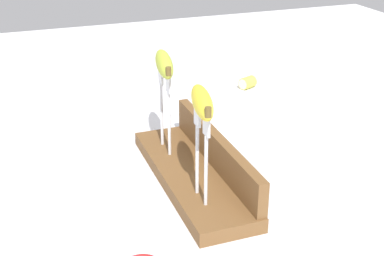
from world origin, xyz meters
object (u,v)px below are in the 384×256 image
(banana_raised_left, at_px, (164,64))
(banana_chunk_near, at_px, (247,83))
(banana_raised_right, at_px, (202,102))
(fork_stand_left, at_px, (165,105))
(fork_fallen_far, at_px, (295,163))
(fork_stand_right, at_px, (202,149))
(fork_fallen_near, at_px, (197,107))

(banana_raised_left, height_order, banana_chunk_near, banana_raised_left)
(banana_raised_left, xyz_separation_m, banana_raised_right, (0.23, 0.00, -0.00))
(banana_raised_right, bearing_deg, fork_stand_left, -180.00)
(fork_fallen_far, bearing_deg, fork_stand_right, -68.05)
(fork_stand_left, distance_m, fork_fallen_far, 0.33)
(banana_raised_right, bearing_deg, banana_raised_left, -180.00)
(banana_raised_right, xyz_separation_m, fork_fallen_far, (-0.11, 0.28, -0.23))
(fork_fallen_far, bearing_deg, fork_fallen_near, -167.06)
(fork_fallen_near, bearing_deg, fork_stand_left, -33.08)
(fork_stand_right, xyz_separation_m, banana_chunk_near, (-0.61, 0.39, -0.12))
(fork_stand_left, xyz_separation_m, banana_raised_right, (0.23, 0.00, 0.09))
(fork_fallen_near, bearing_deg, banana_chunk_near, 115.42)
(fork_fallen_near, bearing_deg, fork_stand_right, -19.79)
(fork_stand_left, relative_size, fork_fallen_near, 1.03)
(fork_stand_right, bearing_deg, fork_fallen_far, 111.95)
(fork_stand_left, height_order, banana_raised_left, banana_raised_left)
(banana_raised_left, bearing_deg, fork_fallen_far, 66.88)
(fork_fallen_near, height_order, banana_chunk_near, banana_chunk_near)
(fork_stand_left, bearing_deg, banana_raised_right, 0.00)
(fork_fallen_far, relative_size, banana_chunk_near, 2.22)
(fork_fallen_near, bearing_deg, fork_fallen_far, 12.94)
(fork_stand_right, xyz_separation_m, banana_raised_left, (-0.23, 0.00, 0.10))
(fork_stand_right, xyz_separation_m, fork_fallen_near, (-0.51, 0.19, -0.14))
(banana_raised_left, relative_size, fork_fallen_near, 0.97)
(fork_stand_right, height_order, banana_raised_right, banana_raised_right)
(fork_fallen_near, bearing_deg, banana_raised_right, -19.79)
(banana_raised_right, height_order, fork_fallen_near, banana_raised_right)
(fork_fallen_near, xyz_separation_m, banana_chunk_near, (-0.10, 0.21, 0.02))
(fork_fallen_far, height_order, banana_chunk_near, banana_chunk_near)
(fork_stand_left, relative_size, banana_raised_left, 1.06)
(fork_stand_left, height_order, banana_raised_right, banana_raised_right)
(fork_stand_right, distance_m, banana_chunk_near, 0.74)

